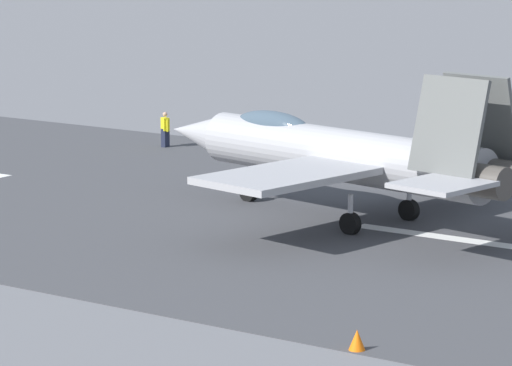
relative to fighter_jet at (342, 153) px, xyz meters
The scene contains 5 objects.
ground_plane 5.73m from the fighter_jet, behind, with size 400.00×400.00×0.00m, color slate.
runway_strip 5.74m from the fighter_jet, behind, with size 240.00×26.00×0.02m.
fighter_jet is the anchor object (origin of this frame).
crew_person 17.87m from the fighter_jet, 31.53° to the right, with size 0.62×0.46×1.67m.
marker_cone_near 15.86m from the fighter_jet, 122.16° to the left, with size 0.44×0.44×0.55m, color orange.
Camera 1 is at (-20.53, 42.85, 10.83)m, focal length 100.62 mm.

